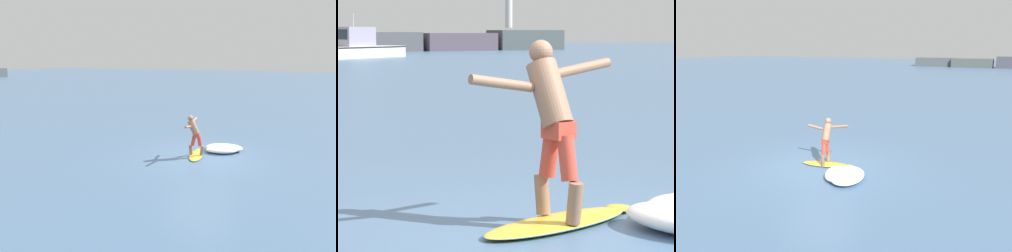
# 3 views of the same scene
# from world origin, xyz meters

# --- Properties ---
(ground_plane) EXTENTS (200.00, 200.00, 0.00)m
(ground_plane) POSITION_xyz_m (0.00, 0.00, 0.00)
(ground_plane) COLOR #507297
(surfboard) EXTENTS (1.89, 0.96, 0.20)m
(surfboard) POSITION_xyz_m (0.11, 0.22, 0.03)
(surfboard) COLOR yellow
(surfboard) RESTS_ON ground
(surfer) EXTENTS (1.55, 0.73, 1.60)m
(surfer) POSITION_xyz_m (0.07, 0.32, 1.01)
(surfer) COLOR #956A50
(surfer) RESTS_ON surfboard
(wave_foam_at_tail) EXTENTS (1.17, 1.50, 0.25)m
(wave_foam_at_tail) POSITION_xyz_m (0.99, -0.57, 0.12)
(wave_foam_at_tail) COLOR white
(wave_foam_at_tail) RESTS_ON ground
(wave_foam_at_nose) EXTENTS (1.43, 1.80, 0.27)m
(wave_foam_at_nose) POSITION_xyz_m (1.37, -0.57, 0.13)
(wave_foam_at_nose) COLOR white
(wave_foam_at_nose) RESTS_ON ground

